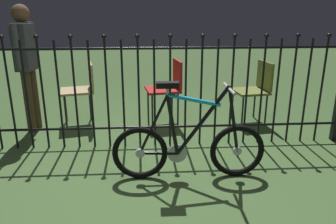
{
  "coord_description": "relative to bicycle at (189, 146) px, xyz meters",
  "views": [
    {
      "loc": [
        -0.02,
        -2.88,
        1.54
      ],
      "look_at": [
        0.17,
        0.2,
        0.55
      ],
      "focal_mm": 35.2,
      "sensor_mm": 36.0,
      "label": 1
    }
  ],
  "objects": [
    {
      "name": "iron_fence",
      "position": [
        -0.41,
        0.79,
        0.36
      ],
      "size": [
        4.49,
        0.07,
        1.34
      ],
      "color": "black",
      "rests_on": "ground"
    },
    {
      "name": "chair_red",
      "position": [
        -0.09,
        1.54,
        0.22
      ],
      "size": [
        0.5,
        0.49,
        0.87
      ],
      "color": "black",
      "rests_on": "ground"
    },
    {
      "name": "bicycle",
      "position": [
        0.0,
        0.0,
        0.0
      ],
      "size": [
        1.42,
        0.4,
        0.92
      ],
      "color": "black",
      "rests_on": "ground"
    },
    {
      "name": "chair_olive",
      "position": [
        1.11,
        1.52,
        0.19
      ],
      "size": [
        0.49,
        0.48,
        0.84
      ],
      "color": "black",
      "rests_on": "ground"
    },
    {
      "name": "chair_tan",
      "position": [
        -1.24,
        1.58,
        0.21
      ],
      "size": [
        0.5,
        0.5,
        0.83
      ],
      "color": "black",
      "rests_on": "ground"
    },
    {
      "name": "person_visitor",
      "position": [
        -1.85,
        1.38,
        0.62
      ],
      "size": [
        0.21,
        0.47,
        1.57
      ],
      "color": "#4C3823",
      "rests_on": "ground"
    },
    {
      "name": "ground_plane",
      "position": [
        -0.35,
        0.11,
        -0.31
      ],
      "size": [
        20.0,
        20.0,
        0.0
      ],
      "primitive_type": "plane",
      "color": "#3F5D30"
    }
  ]
}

